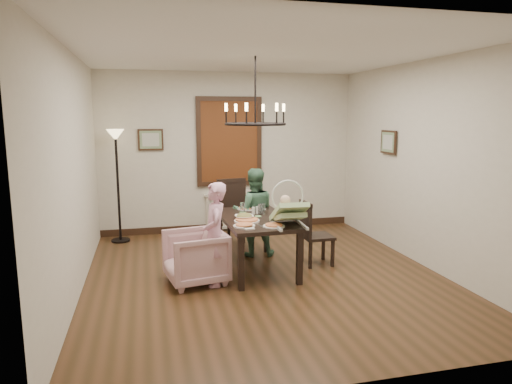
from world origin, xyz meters
name	(u,v)px	position (x,y,z in m)	size (l,w,h in m)	color
room_shell	(258,166)	(0.00, 0.37, 1.40)	(4.51, 5.00, 2.81)	#4D2F1A
dining_table	(255,224)	(-0.05, 0.30, 0.63)	(0.90, 1.55, 0.71)	black
chair_far	(236,214)	(-0.11, 1.34, 0.54)	(0.48, 0.48, 1.08)	black
chair_right	(317,233)	(0.83, 0.29, 0.45)	(0.40, 0.40, 0.91)	black
armchair	(195,257)	(-0.90, -0.02, 0.33)	(0.70, 0.72, 0.65)	#CA9A9F
elderly_woman	(215,243)	(-0.66, -0.14, 0.53)	(0.38, 0.25, 1.05)	#DF9DBB
seated_man	(254,220)	(0.07, 0.91, 0.54)	(0.53, 0.41, 1.08)	#427053
baby_bouncer	(289,210)	(0.24, -0.25, 0.91)	(0.43, 0.60, 0.39)	#AED290
salad_bowl	(244,217)	(-0.23, 0.20, 0.75)	(0.29, 0.29, 0.07)	white
pizza_platter	(247,220)	(-0.22, 0.08, 0.73)	(0.33, 0.33, 0.04)	tan
drinking_glass	(262,209)	(0.09, 0.48, 0.79)	(0.08, 0.08, 0.15)	silver
window_blinds	(229,142)	(0.00, 2.46, 1.60)	(1.00, 0.03, 1.40)	#612E13
radiator	(230,211)	(0.00, 2.48, 0.35)	(0.92, 0.12, 0.62)	silver
picture_back	(151,140)	(-1.35, 2.47, 1.65)	(0.42, 0.03, 0.36)	black
picture_right	(389,142)	(2.21, 0.90, 1.65)	(0.42, 0.03, 0.36)	black
floor_lamp	(118,188)	(-1.90, 2.15, 0.90)	(0.30, 0.30, 1.80)	black
chandelier	(255,124)	(-0.05, 0.30, 1.95)	(0.80, 0.80, 0.04)	black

